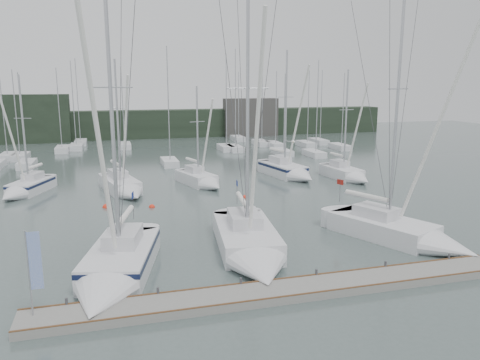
{
  "coord_description": "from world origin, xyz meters",
  "views": [
    {
      "loc": [
        -7.77,
        -24.47,
        10.02
      ],
      "look_at": [
        0.5,
        5.0,
        3.58
      ],
      "focal_mm": 35.0,
      "sensor_mm": 36.0,
      "label": 1
    }
  ],
  "objects_px": {
    "buoy_a": "(152,207)",
    "sailboat_mid_c": "(203,181)",
    "sailboat_near_center": "(252,250)",
    "sailboat_mid_b": "(125,188)",
    "buoy_b": "(245,198)",
    "dock_banner": "(33,265)",
    "sailboat_mid_e": "(349,175)",
    "sailboat_near_left": "(114,272)",
    "sailboat_mid_d": "(290,172)",
    "sailboat_mid_a": "(24,189)",
    "sailboat_near_right": "(411,236)",
    "buoy_c": "(106,207)"
  },
  "relations": [
    {
      "from": "sailboat_near_left",
      "to": "sailboat_mid_d",
      "type": "relative_size",
      "value": 1.17
    },
    {
      "from": "sailboat_near_right",
      "to": "buoy_a",
      "type": "bearing_deg",
      "value": 113.7
    },
    {
      "from": "sailboat_mid_a",
      "to": "sailboat_mid_b",
      "type": "relative_size",
      "value": 0.89
    },
    {
      "from": "sailboat_near_left",
      "to": "sailboat_mid_b",
      "type": "relative_size",
      "value": 1.29
    },
    {
      "from": "sailboat_mid_e",
      "to": "buoy_a",
      "type": "xyz_separation_m",
      "value": [
        -20.71,
        -5.3,
        -0.56
      ]
    },
    {
      "from": "sailboat_mid_b",
      "to": "sailboat_near_right",
      "type": "bearing_deg",
      "value": -62.1
    },
    {
      "from": "sailboat_near_center",
      "to": "dock_banner",
      "type": "relative_size",
      "value": 4.4
    },
    {
      "from": "sailboat_near_center",
      "to": "sailboat_mid_e",
      "type": "relative_size",
      "value": 1.37
    },
    {
      "from": "sailboat_mid_c",
      "to": "buoy_b",
      "type": "relative_size",
      "value": 21.76
    },
    {
      "from": "buoy_a",
      "to": "sailboat_near_center",
      "type": "bearing_deg",
      "value": -71.27
    },
    {
      "from": "sailboat_mid_a",
      "to": "buoy_c",
      "type": "xyz_separation_m",
      "value": [
        7.11,
        -6.37,
        -0.56
      ]
    },
    {
      "from": "dock_banner",
      "to": "sailboat_near_center",
      "type": "bearing_deg",
      "value": 22.93
    },
    {
      "from": "sailboat_mid_c",
      "to": "sailboat_mid_b",
      "type": "bearing_deg",
      "value": 172.75
    },
    {
      "from": "sailboat_mid_c",
      "to": "dock_banner",
      "type": "bearing_deg",
      "value": -133.23
    },
    {
      "from": "sailboat_near_center",
      "to": "sailboat_mid_a",
      "type": "height_order",
      "value": "sailboat_near_center"
    },
    {
      "from": "sailboat_mid_a",
      "to": "sailboat_mid_c",
      "type": "relative_size",
      "value": 1.1
    },
    {
      "from": "buoy_c",
      "to": "buoy_b",
      "type": "bearing_deg",
      "value": 0.44
    },
    {
      "from": "sailboat_mid_a",
      "to": "sailboat_mid_e",
      "type": "xyz_separation_m",
      "value": [
        31.42,
        -2.04,
        -0.01
      ]
    },
    {
      "from": "sailboat_near_center",
      "to": "sailboat_mid_c",
      "type": "distance_m",
      "value": 19.84
    },
    {
      "from": "buoy_c",
      "to": "sailboat_mid_b",
      "type": "bearing_deg",
      "value": 68.88
    },
    {
      "from": "sailboat_mid_e",
      "to": "dock_banner",
      "type": "bearing_deg",
      "value": -145.17
    },
    {
      "from": "sailboat_mid_e",
      "to": "buoy_b",
      "type": "relative_size",
      "value": 25.29
    },
    {
      "from": "sailboat_mid_b",
      "to": "dock_banner",
      "type": "xyz_separation_m",
      "value": [
        -4.42,
        -22.94,
        2.03
      ]
    },
    {
      "from": "sailboat_mid_e",
      "to": "sailboat_near_right",
      "type": "bearing_deg",
      "value": -112.97
    },
    {
      "from": "buoy_b",
      "to": "buoy_c",
      "type": "relative_size",
      "value": 0.83
    },
    {
      "from": "sailboat_mid_c",
      "to": "sailboat_near_center",
      "type": "bearing_deg",
      "value": -110.13
    },
    {
      "from": "sailboat_mid_d",
      "to": "buoy_b",
      "type": "xyz_separation_m",
      "value": [
        -7.12,
        -7.12,
        -0.65
      ]
    },
    {
      "from": "sailboat_near_left",
      "to": "buoy_c",
      "type": "relative_size",
      "value": 28.67
    },
    {
      "from": "sailboat_near_center",
      "to": "sailboat_mid_b",
      "type": "height_order",
      "value": "sailboat_near_center"
    },
    {
      "from": "sailboat_near_left",
      "to": "sailboat_mid_c",
      "type": "height_order",
      "value": "sailboat_near_left"
    },
    {
      "from": "sailboat_near_center",
      "to": "sailboat_mid_b",
      "type": "xyz_separation_m",
      "value": [
        -6.42,
        18.52,
        -0.02
      ]
    },
    {
      "from": "sailboat_mid_d",
      "to": "dock_banner",
      "type": "xyz_separation_m",
      "value": [
        -21.68,
        -25.84,
        1.96
      ]
    },
    {
      "from": "buoy_a",
      "to": "sailboat_mid_c",
      "type": "bearing_deg",
      "value": 49.86
    },
    {
      "from": "buoy_b",
      "to": "sailboat_near_center",
      "type": "bearing_deg",
      "value": -104.55
    },
    {
      "from": "dock_banner",
      "to": "buoy_b",
      "type": "bearing_deg",
      "value": 52.87
    },
    {
      "from": "sailboat_mid_d",
      "to": "sailboat_mid_e",
      "type": "distance_m",
      "value": 6.11
    },
    {
      "from": "sailboat_near_left",
      "to": "sailboat_mid_e",
      "type": "height_order",
      "value": "sailboat_near_left"
    },
    {
      "from": "buoy_b",
      "to": "buoy_a",
      "type": "bearing_deg",
      "value": -172.65
    },
    {
      "from": "sailboat_near_right",
      "to": "sailboat_mid_b",
      "type": "height_order",
      "value": "sailboat_near_right"
    },
    {
      "from": "sailboat_mid_e",
      "to": "buoy_b",
      "type": "height_order",
      "value": "sailboat_mid_e"
    },
    {
      "from": "sailboat_mid_c",
      "to": "sailboat_mid_a",
      "type": "bearing_deg",
      "value": 160.2
    },
    {
      "from": "sailboat_near_left",
      "to": "sailboat_near_right",
      "type": "xyz_separation_m",
      "value": [
        17.99,
        1.03,
        -0.07
      ]
    },
    {
      "from": "buoy_c",
      "to": "sailboat_near_center",
      "type": "bearing_deg",
      "value": -60.35
    },
    {
      "from": "sailboat_near_left",
      "to": "sailboat_near_right",
      "type": "bearing_deg",
      "value": 17.08
    },
    {
      "from": "sailboat_near_left",
      "to": "sailboat_near_right",
      "type": "distance_m",
      "value": 18.02
    },
    {
      "from": "sailboat_near_right",
      "to": "buoy_b",
      "type": "height_order",
      "value": "sailboat_near_right"
    },
    {
      "from": "sailboat_mid_b",
      "to": "buoy_b",
      "type": "distance_m",
      "value": 10.99
    },
    {
      "from": "sailboat_near_left",
      "to": "dock_banner",
      "type": "height_order",
      "value": "sailboat_near_left"
    },
    {
      "from": "sailboat_mid_e",
      "to": "sailboat_mid_d",
      "type": "bearing_deg",
      "value": 146.45
    },
    {
      "from": "sailboat_near_center",
      "to": "sailboat_mid_b",
      "type": "bearing_deg",
      "value": 116.42
    }
  ]
}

